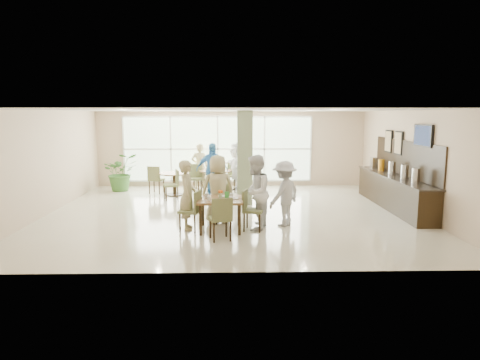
{
  "coord_description": "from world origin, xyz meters",
  "views": [
    {
      "loc": [
        -0.05,
        -11.53,
        2.7
      ],
      "look_at": [
        0.2,
        -1.2,
        1.1
      ],
      "focal_mm": 32.0,
      "sensor_mm": 36.0,
      "label": 1
    }
  ],
  "objects_px": {
    "adult_standing": "(200,166)",
    "teen_left": "(187,195)",
    "main_table": "(220,202)",
    "round_table_left": "(174,179)",
    "adult_b": "(237,167)",
    "buffet_counter": "(394,189)",
    "round_table_right": "(216,175)",
    "teen_right": "(255,192)",
    "adult_a": "(212,170)",
    "teen_far": "(218,189)",
    "teen_standing": "(284,194)",
    "potted_plant": "(121,172)"
  },
  "relations": [
    {
      "from": "potted_plant",
      "to": "adult_b",
      "type": "xyz_separation_m",
      "value": [
        4.09,
        -0.17,
        0.19
      ]
    },
    {
      "from": "teen_left",
      "to": "adult_a",
      "type": "xyz_separation_m",
      "value": [
        0.42,
        4.04,
        0.06
      ]
    },
    {
      "from": "teen_far",
      "to": "teen_standing",
      "type": "xyz_separation_m",
      "value": [
        1.61,
        -0.33,
        -0.06
      ]
    },
    {
      "from": "teen_right",
      "to": "adult_b",
      "type": "height_order",
      "value": "teen_right"
    },
    {
      "from": "potted_plant",
      "to": "adult_a",
      "type": "distance_m",
      "value": 3.47
    },
    {
      "from": "round_table_right",
      "to": "teen_far",
      "type": "bearing_deg",
      "value": -87.29
    },
    {
      "from": "teen_far",
      "to": "adult_b",
      "type": "bearing_deg",
      "value": -110.17
    },
    {
      "from": "teen_left",
      "to": "adult_standing",
      "type": "xyz_separation_m",
      "value": [
        -0.09,
        5.52,
        0.01
      ]
    },
    {
      "from": "adult_a",
      "to": "buffet_counter",
      "type": "bearing_deg",
      "value": -22.11
    },
    {
      "from": "teen_left",
      "to": "adult_standing",
      "type": "bearing_deg",
      "value": -6.63
    },
    {
      "from": "potted_plant",
      "to": "teen_far",
      "type": "relative_size",
      "value": 0.78
    },
    {
      "from": "adult_a",
      "to": "teen_right",
      "type": "bearing_deg",
      "value": -76.78
    },
    {
      "from": "teen_standing",
      "to": "adult_b",
      "type": "distance_m",
      "value": 4.89
    },
    {
      "from": "buffet_counter",
      "to": "teen_left",
      "type": "height_order",
      "value": "buffet_counter"
    },
    {
      "from": "adult_b",
      "to": "adult_standing",
      "type": "relative_size",
      "value": 1.04
    },
    {
      "from": "main_table",
      "to": "buffet_counter",
      "type": "height_order",
      "value": "buffet_counter"
    },
    {
      "from": "adult_standing",
      "to": "teen_left",
      "type": "bearing_deg",
      "value": 86.59
    },
    {
      "from": "round_table_left",
      "to": "adult_standing",
      "type": "bearing_deg",
      "value": 56.91
    },
    {
      "from": "teen_left",
      "to": "teen_standing",
      "type": "relative_size",
      "value": 1.03
    },
    {
      "from": "round_table_left",
      "to": "adult_b",
      "type": "xyz_separation_m",
      "value": [
        2.11,
        0.69,
        0.31
      ]
    },
    {
      "from": "teen_standing",
      "to": "adult_b",
      "type": "height_order",
      "value": "adult_b"
    },
    {
      "from": "teen_far",
      "to": "round_table_left",
      "type": "bearing_deg",
      "value": -80.45
    },
    {
      "from": "main_table",
      "to": "teen_left",
      "type": "height_order",
      "value": "teen_left"
    },
    {
      "from": "main_table",
      "to": "adult_standing",
      "type": "distance_m",
      "value": 5.71
    },
    {
      "from": "round_table_left",
      "to": "potted_plant",
      "type": "bearing_deg",
      "value": 156.35
    },
    {
      "from": "main_table",
      "to": "adult_a",
      "type": "xyz_separation_m",
      "value": [
        -0.36,
        4.16,
        0.22
      ]
    },
    {
      "from": "teen_far",
      "to": "adult_standing",
      "type": "xyz_separation_m",
      "value": [
        -0.8,
        4.93,
        -0.03
      ]
    },
    {
      "from": "round_table_left",
      "to": "buffet_counter",
      "type": "relative_size",
      "value": 0.21
    },
    {
      "from": "main_table",
      "to": "adult_standing",
      "type": "bearing_deg",
      "value": 98.75
    },
    {
      "from": "teen_far",
      "to": "adult_b",
      "type": "xyz_separation_m",
      "value": [
        0.54,
        4.43,
        0.0
      ]
    },
    {
      "from": "main_table",
      "to": "teen_left",
      "type": "xyz_separation_m",
      "value": [
        -0.78,
        0.12,
        0.16
      ]
    },
    {
      "from": "teen_far",
      "to": "adult_b",
      "type": "height_order",
      "value": "adult_b"
    },
    {
      "from": "main_table",
      "to": "adult_b",
      "type": "bearing_deg",
      "value": 84.84
    },
    {
      "from": "adult_b",
      "to": "teen_standing",
      "type": "bearing_deg",
      "value": -1.58
    },
    {
      "from": "potted_plant",
      "to": "teen_right",
      "type": "bearing_deg",
      "value": -49.79
    },
    {
      "from": "adult_standing",
      "to": "main_table",
      "type": "bearing_deg",
      "value": 94.39
    },
    {
      "from": "round_table_right",
      "to": "teen_right",
      "type": "height_order",
      "value": "teen_right"
    },
    {
      "from": "round_table_right",
      "to": "adult_a",
      "type": "height_order",
      "value": "adult_a"
    },
    {
      "from": "main_table",
      "to": "round_table_left",
      "type": "relative_size",
      "value": 1.03
    },
    {
      "from": "adult_standing",
      "to": "teen_far",
      "type": "bearing_deg",
      "value": 94.8
    },
    {
      "from": "teen_left",
      "to": "adult_b",
      "type": "relative_size",
      "value": 0.96
    },
    {
      "from": "teen_left",
      "to": "round_table_right",
      "type": "bearing_deg",
      "value": -13.33
    },
    {
      "from": "teen_standing",
      "to": "adult_a",
      "type": "height_order",
      "value": "adult_a"
    },
    {
      "from": "buffet_counter",
      "to": "teen_far",
      "type": "bearing_deg",
      "value": -162.6
    },
    {
      "from": "round_table_right",
      "to": "teen_standing",
      "type": "height_order",
      "value": "teen_standing"
    },
    {
      "from": "teen_standing",
      "to": "adult_a",
      "type": "relative_size",
      "value": 0.9
    },
    {
      "from": "potted_plant",
      "to": "adult_standing",
      "type": "relative_size",
      "value": 0.81
    },
    {
      "from": "adult_b",
      "to": "teen_right",
      "type": "bearing_deg",
      "value": -10.37
    },
    {
      "from": "adult_a",
      "to": "round_table_right",
      "type": "bearing_deg",
      "value": 82.05
    },
    {
      "from": "teen_far",
      "to": "teen_right",
      "type": "bearing_deg",
      "value": 130.63
    }
  ]
}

